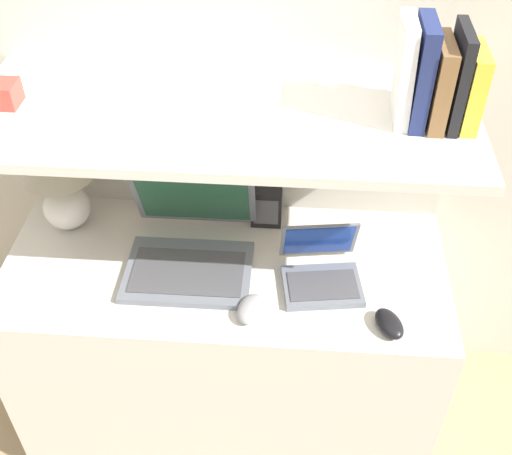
% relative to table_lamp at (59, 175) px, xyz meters
% --- Properties ---
extents(wall_back, '(6.00, 0.05, 2.40)m').
position_rel_table_lamp_xyz_m(wall_back, '(0.50, 0.20, 0.28)').
color(wall_back, beige).
rests_on(wall_back, ground_plane).
extents(desk, '(1.30, 0.57, 0.73)m').
position_rel_table_lamp_xyz_m(desk, '(0.50, -0.15, -0.56)').
color(desk, silver).
rests_on(desk, ground_plane).
extents(back_riser, '(1.30, 0.04, 1.18)m').
position_rel_table_lamp_xyz_m(back_riser, '(0.50, 0.15, -0.33)').
color(back_riser, beige).
rests_on(back_riser, ground_plane).
extents(shelf, '(1.30, 0.52, 0.03)m').
position_rel_table_lamp_xyz_m(shelf, '(0.50, -0.08, 0.27)').
color(shelf, silver).
rests_on(shelf, back_riser).
extents(table_lamp, '(0.22, 0.22, 0.31)m').
position_rel_table_lamp_xyz_m(table_lamp, '(0.00, 0.00, 0.00)').
color(table_lamp, white).
rests_on(table_lamp, desk).
extents(laptop_large, '(0.36, 0.36, 0.24)m').
position_rel_table_lamp_xyz_m(laptop_large, '(0.40, -0.14, -0.14)').
color(laptop_large, slate).
rests_on(laptop_large, desk).
extents(laptop_small, '(0.25, 0.24, 0.16)m').
position_rel_table_lamp_xyz_m(laptop_small, '(0.78, -0.19, -0.15)').
color(laptop_small, slate).
rests_on(laptop_small, desk).
extents(computer_mouse, '(0.09, 0.12, 0.04)m').
position_rel_table_lamp_xyz_m(computer_mouse, '(0.60, -0.33, -0.17)').
color(computer_mouse, '#99999E').
rests_on(computer_mouse, desk).
extents(second_mouse, '(0.10, 0.12, 0.04)m').
position_rel_table_lamp_xyz_m(second_mouse, '(0.96, -0.35, -0.17)').
color(second_mouse, black).
rests_on(second_mouse, desk).
extents(router_box, '(0.09, 0.06, 0.13)m').
position_rel_table_lamp_xyz_m(router_box, '(0.61, 0.06, -0.12)').
color(router_box, black).
rests_on(router_box, desk).
extents(book_yellow, '(0.04, 0.15, 0.19)m').
position_rel_table_lamp_xyz_m(book_yellow, '(1.10, -0.08, 0.38)').
color(book_yellow, gold).
rests_on(book_yellow, shelf).
extents(book_black, '(0.03, 0.15, 0.24)m').
position_rel_table_lamp_xyz_m(book_black, '(1.07, -0.08, 0.41)').
color(book_black, black).
rests_on(book_black, shelf).
extents(book_brown, '(0.04, 0.16, 0.21)m').
position_rel_table_lamp_xyz_m(book_brown, '(1.03, -0.08, 0.39)').
color(book_brown, brown).
rests_on(book_brown, shelf).
extents(book_navy, '(0.04, 0.14, 0.26)m').
position_rel_table_lamp_xyz_m(book_navy, '(0.98, -0.08, 0.41)').
color(book_navy, navy).
rests_on(book_navy, shelf).
extents(book_white, '(0.04, 0.13, 0.26)m').
position_rel_table_lamp_xyz_m(book_white, '(0.94, -0.08, 0.42)').
color(book_white, silver).
rests_on(book_white, shelf).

